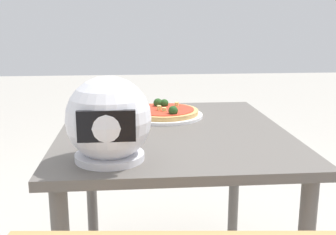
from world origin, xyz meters
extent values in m
cube|color=#5B5651|center=(0.00, 0.00, 0.70)|extent=(0.82, 0.97, 0.03)
cylinder|color=#5B5651|center=(-0.35, -0.43, 0.34)|extent=(0.05, 0.05, 0.69)
cylinder|color=#5B5651|center=(0.35, -0.43, 0.34)|extent=(0.05, 0.05, 0.69)
cylinder|color=white|center=(0.02, -0.20, 0.72)|extent=(0.32, 0.32, 0.01)
cylinder|color=tan|center=(0.02, -0.20, 0.74)|extent=(0.29, 0.29, 0.02)
cylinder|color=red|center=(0.02, -0.20, 0.75)|extent=(0.25, 0.25, 0.00)
sphere|color=#234C1E|center=(0.01, -0.27, 0.76)|extent=(0.04, 0.04, 0.04)
sphere|color=#234C1E|center=(0.04, -0.27, 0.76)|extent=(0.04, 0.04, 0.04)
sphere|color=#234C1E|center=(-0.01, -0.11, 0.76)|extent=(0.04, 0.04, 0.04)
cylinder|color=#E0D172|center=(-0.04, -0.26, 0.76)|extent=(0.02, 0.02, 0.02)
cylinder|color=#E0D172|center=(0.04, -0.18, 0.76)|extent=(0.03, 0.03, 0.02)
cylinder|color=#E0D172|center=(0.02, -0.16, 0.76)|extent=(0.02, 0.02, 0.01)
sphere|color=silver|center=(0.22, 0.33, 0.84)|extent=(0.24, 0.24, 0.24)
cylinder|color=silver|center=(0.22, 0.33, 0.73)|extent=(0.20, 0.20, 0.02)
cube|color=black|center=(0.22, 0.44, 0.84)|extent=(0.15, 0.02, 0.08)
camera|label=1|loc=(0.15, 1.50, 1.12)|focal=44.83mm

